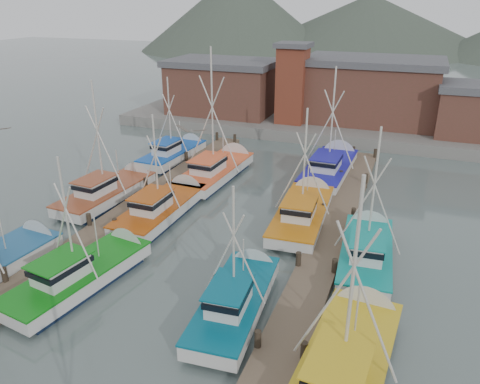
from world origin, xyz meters
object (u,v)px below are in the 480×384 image
(boat_4, at_px, (87,272))
(boat_8, at_px, (165,206))
(lookout_tower, at_px, (292,83))
(boat_12, at_px, (218,169))

(boat_4, height_order, boat_8, boat_8)
(lookout_tower, xyz_separation_m, boat_4, (-2.29, -33.09, -4.87))
(boat_4, bearing_deg, boat_12, 97.78)
(boat_4, bearing_deg, boat_8, 100.29)
(boat_12, bearing_deg, boat_4, -88.07)
(boat_8, xyz_separation_m, boat_12, (0.50, 8.24, 0.01))
(boat_4, xyz_separation_m, boat_12, (0.23, 17.15, 0.01))
(lookout_tower, relative_size, boat_12, 0.73)
(boat_4, xyz_separation_m, boat_8, (-0.27, 8.91, 0.00))
(boat_4, relative_size, boat_12, 0.79)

